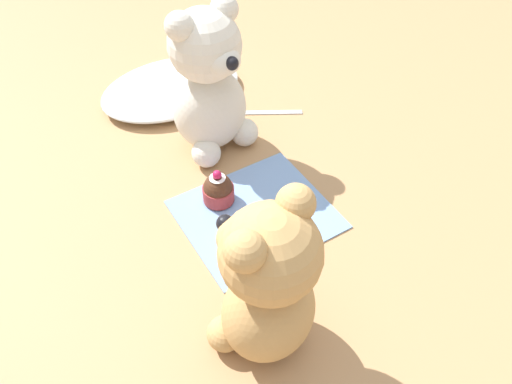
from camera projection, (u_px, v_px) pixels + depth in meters
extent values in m
plane|color=tan|center=(256.00, 215.00, 0.85)|extent=(4.00, 4.00, 0.00)
cube|color=#7A9ED1|center=(256.00, 214.00, 0.85)|extent=(0.24, 0.22, 0.01)
ellipsoid|color=white|center=(171.00, 88.00, 1.07)|extent=(0.31, 0.22, 0.04)
ellipsoid|color=silver|center=(210.00, 109.00, 0.92)|extent=(0.16, 0.15, 0.16)
sphere|color=silver|center=(205.00, 45.00, 0.83)|extent=(0.13, 0.13, 0.13)
ellipsoid|color=silver|center=(223.00, 61.00, 0.81)|extent=(0.07, 0.06, 0.05)
sphere|color=black|center=(232.00, 63.00, 0.79)|extent=(0.02, 0.02, 0.02)
sphere|color=silver|center=(179.00, 26.00, 0.77)|extent=(0.05, 0.05, 0.05)
sphere|color=silver|center=(224.00, 9.00, 0.81)|extent=(0.05, 0.05, 0.05)
sphere|color=silver|center=(206.00, 153.00, 0.92)|extent=(0.05, 0.05, 0.05)
sphere|color=silver|center=(244.00, 132.00, 0.96)|extent=(0.05, 0.05, 0.05)
ellipsoid|color=tan|center=(269.00, 310.00, 0.64)|extent=(0.16, 0.15, 0.15)
sphere|color=tan|center=(271.00, 253.00, 0.55)|extent=(0.12, 0.12, 0.12)
ellipsoid|color=tan|center=(239.00, 236.00, 0.58)|extent=(0.07, 0.07, 0.05)
sphere|color=black|center=(225.00, 223.00, 0.58)|extent=(0.02, 0.02, 0.02)
sphere|color=tan|center=(296.00, 203.00, 0.54)|extent=(0.05, 0.05, 0.05)
sphere|color=tan|center=(245.00, 251.00, 0.49)|extent=(0.05, 0.05, 0.05)
sphere|color=tan|center=(265.00, 292.00, 0.71)|extent=(0.05, 0.05, 0.05)
sphere|color=tan|center=(225.00, 333.00, 0.67)|extent=(0.05, 0.05, 0.05)
cylinder|color=#993333|center=(219.00, 193.00, 0.85)|extent=(0.05, 0.05, 0.03)
sphere|color=#472819|center=(218.00, 188.00, 0.84)|extent=(0.05, 0.05, 0.05)
cylinder|color=white|center=(217.00, 178.00, 0.83)|extent=(0.03, 0.03, 0.00)
sphere|color=#B71947|center=(217.00, 175.00, 0.82)|extent=(0.02, 0.02, 0.02)
cylinder|color=white|center=(248.00, 244.00, 0.79)|extent=(0.09, 0.09, 0.01)
cylinder|color=#993333|center=(248.00, 236.00, 0.78)|extent=(0.05, 0.05, 0.03)
sphere|color=#472819|center=(248.00, 229.00, 0.77)|extent=(0.04, 0.04, 0.04)
cylinder|color=white|center=(248.00, 221.00, 0.75)|extent=(0.02, 0.02, 0.00)
sphere|color=#B71947|center=(248.00, 218.00, 0.75)|extent=(0.02, 0.02, 0.02)
cube|color=silver|center=(271.00, 112.00, 1.04)|extent=(0.12, 0.08, 0.01)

